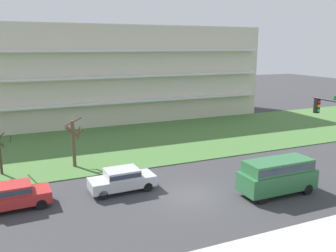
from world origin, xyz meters
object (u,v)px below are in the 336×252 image
object	(u,v)px
sedan_silver_center_left	(122,179)
sedan_red_center_right	(12,195)
van_green_near_left	(278,174)
tree_left	(74,141)

from	to	relation	value
sedan_silver_center_left	sedan_red_center_right	distance (m)	6.82
van_green_near_left	sedan_silver_center_left	size ratio (longest dim) A/B	1.17
tree_left	van_green_near_left	xyz separation A→B (m)	(11.47, -10.76, -0.83)
tree_left	sedan_red_center_right	distance (m)	7.93
van_green_near_left	sedan_red_center_right	size ratio (longest dim) A/B	1.17
tree_left	sedan_red_center_right	world-z (taller)	tree_left
sedan_red_center_right	van_green_near_left	bearing A→B (deg)	162.15
van_green_near_left	sedan_red_center_right	distance (m)	16.75
tree_left	van_green_near_left	world-z (taller)	tree_left
sedan_silver_center_left	sedan_red_center_right	bearing A→B (deg)	-1.83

